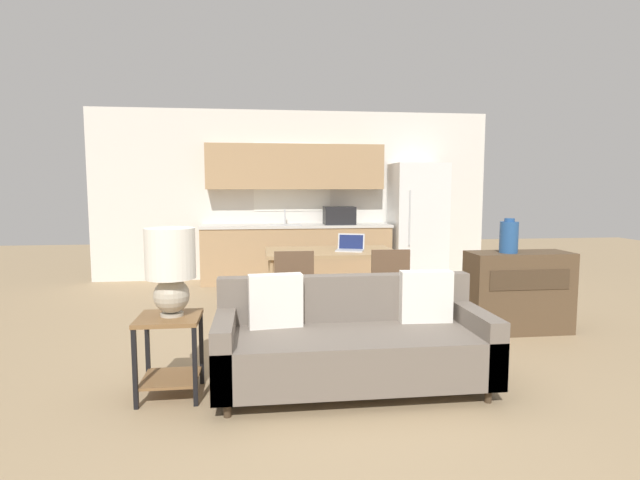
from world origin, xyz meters
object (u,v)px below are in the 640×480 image
at_px(table_lamp, 171,265).
at_px(vase, 509,237).
at_px(laptop, 350,247).
at_px(couch, 351,342).
at_px(credenza, 518,292).
at_px(refrigerator, 417,222).
at_px(dining_chair_near_left, 294,285).
at_px(dining_table, 331,255).
at_px(side_table, 170,343).
at_px(dining_chair_near_right, 388,283).

relative_size(table_lamp, vase, 1.79).
bearing_deg(table_lamp, laptop, 53.17).
distance_m(couch, credenza, 2.30).
xyz_separation_m(refrigerator, couch, (-1.85, -4.15, -0.59)).
distance_m(couch, vase, 2.26).
bearing_deg(dining_chair_near_left, credenza, 174.16).
distance_m(refrigerator, credenza, 3.01).
height_order(dining_table, side_table, dining_table).
height_order(side_table, vase, vase).
height_order(side_table, dining_chair_near_left, dining_chair_near_left).
distance_m(side_table, dining_chair_near_right, 2.52).
bearing_deg(couch, table_lamp, 179.94).
distance_m(dining_chair_near_right, dining_chair_near_left, 1.00).
bearing_deg(dining_table, credenza, -32.93).
bearing_deg(table_lamp, credenza, 20.02).
xyz_separation_m(couch, side_table, (-1.31, -0.01, 0.05)).
relative_size(credenza, vase, 2.98).
height_order(table_lamp, dining_chair_near_right, table_lamp).
bearing_deg(refrigerator, side_table, -127.21).
bearing_deg(vase, refrigerator, 89.50).
distance_m(dining_table, dining_chair_near_right, 0.97).
distance_m(dining_table, vase, 2.04).
height_order(credenza, laptop, laptop).
bearing_deg(dining_table, dining_chair_near_left, -121.91).
bearing_deg(table_lamp, vase, 20.38).
distance_m(side_table, vase, 3.40).
height_order(refrigerator, side_table, refrigerator).
distance_m(credenza, vase, 0.59).
xyz_separation_m(refrigerator, side_table, (-3.16, -4.16, -0.54)).
relative_size(couch, table_lamp, 3.18).
relative_size(vase, dining_chair_near_right, 0.41).
bearing_deg(laptop, vase, -20.10).
height_order(refrigerator, laptop, refrigerator).
height_order(dining_chair_near_right, dining_chair_near_left, same).
bearing_deg(vase, laptop, 141.46).
distance_m(vase, dining_chair_near_left, 2.23).
bearing_deg(dining_chair_near_right, dining_chair_near_left, 2.23).
distance_m(side_table, credenza, 3.49).
distance_m(refrigerator, dining_chair_near_left, 3.42).
height_order(dining_chair_near_right, laptop, laptop).
bearing_deg(dining_chair_near_right, vase, 164.44).
relative_size(side_table, credenza, 0.56).
xyz_separation_m(vase, dining_chair_near_left, (-2.14, 0.38, -0.51)).
height_order(refrigerator, dining_chair_near_left, refrigerator).
bearing_deg(couch, dining_chair_near_right, 66.02).
relative_size(side_table, vase, 1.67).
bearing_deg(couch, side_table, -179.50).
bearing_deg(dining_chair_near_right, credenza, 167.53).
height_order(couch, side_table, couch).
bearing_deg(couch, credenza, 31.13).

